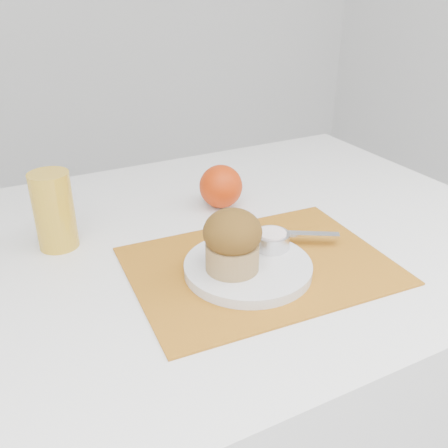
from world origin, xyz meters
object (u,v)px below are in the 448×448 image
table (197,398)px  orange (221,186)px  juice_glass (54,211)px  muffin (232,241)px  plate (248,267)px

table → orange: 0.44m
juice_glass → muffin: bearing=-46.7°
juice_glass → orange: bearing=2.8°
juice_glass → muffin: juice_glass is taller
table → juice_glass: size_ratio=9.08×
plate → juice_glass: size_ratio=1.49×
plate → juice_glass: bearing=137.2°
muffin → plate: bearing=4.3°
plate → orange: orange is taller
table → muffin: size_ratio=12.03×
plate → muffin: (-0.03, -0.00, 0.06)m
table → plate: bearing=-75.7°
orange → juice_glass: bearing=-177.2°
orange → juice_glass: size_ratio=0.64×
plate → juice_glass: 0.33m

